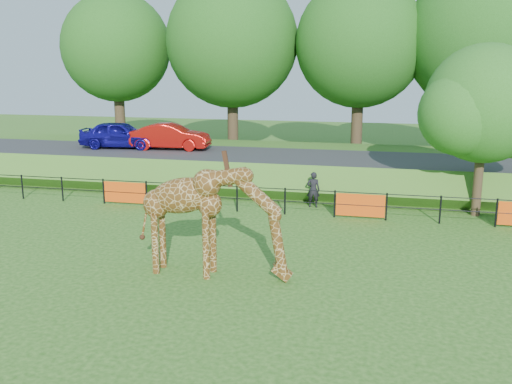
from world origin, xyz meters
TOP-DOWN VIEW (x-y plane):
  - ground at (0.00, 0.00)m, footprint 90.00×90.00m
  - giraffe at (-0.78, 0.89)m, footprint 4.57×0.98m
  - perimeter_fence at (0.00, 8.00)m, footprint 28.07×0.10m
  - embankment at (0.00, 15.50)m, footprint 40.00×9.00m
  - road at (0.00, 14.00)m, footprint 40.00×5.00m
  - car_blue at (-10.34, 14.54)m, footprint 4.47×2.21m
  - car_red at (-7.48, 14.72)m, footprint 4.30×1.77m
  - visitor at (0.95, 9.45)m, footprint 0.57×0.38m
  - tree_east at (7.60, 9.63)m, footprint 5.40×4.71m
  - bg_tree_line at (1.89, 22.00)m, footprint 37.30×8.80m

SIDE VIEW (x-z plane):
  - ground at x=0.00m, z-range 0.00..0.00m
  - perimeter_fence at x=0.00m, z-range 0.00..1.10m
  - embankment at x=0.00m, z-range 0.00..1.30m
  - visitor at x=0.95m, z-range 0.00..1.52m
  - road at x=0.00m, z-range 1.30..1.42m
  - giraffe at x=-0.78m, z-range 0.00..3.25m
  - car_red at x=-7.48m, z-range 1.42..2.80m
  - car_blue at x=-10.34m, z-range 1.42..2.89m
  - tree_east at x=7.60m, z-range 0.90..7.66m
  - bg_tree_line at x=1.89m, z-range 1.28..13.10m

